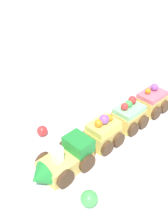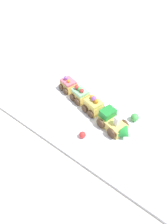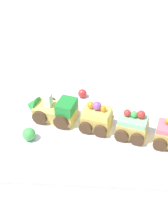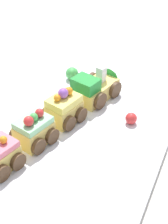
% 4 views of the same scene
% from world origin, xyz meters
% --- Properties ---
extents(ground_plane, '(10.00, 10.00, 0.00)m').
position_xyz_m(ground_plane, '(0.00, 0.00, 0.00)').
color(ground_plane, beige).
extents(display_board, '(0.81, 0.41, 0.01)m').
position_xyz_m(display_board, '(0.00, 0.00, 0.01)').
color(display_board, white).
rests_on(display_board, ground_plane).
extents(cake_train_locomotive, '(0.14, 0.10, 0.07)m').
position_xyz_m(cake_train_locomotive, '(0.13, -0.01, 0.04)').
color(cake_train_locomotive, '#EACC66').
rests_on(cake_train_locomotive, display_board).
extents(cake_car_lemon, '(0.09, 0.09, 0.08)m').
position_xyz_m(cake_car_lemon, '(0.02, 0.02, 0.04)').
color(cake_car_lemon, '#EACC66').
rests_on(cake_car_lemon, display_board).
extents(cake_car_mint, '(0.09, 0.09, 0.07)m').
position_xyz_m(cake_car_mint, '(-0.07, 0.04, 0.04)').
color(cake_car_mint, '#EACC66').
rests_on(cake_car_mint, display_board).
extents(gumball_red, '(0.02, 0.02, 0.02)m').
position_xyz_m(gumball_red, '(0.06, -0.12, 0.02)').
color(gumball_red, red).
rests_on(gumball_red, display_board).
extents(gumball_green, '(0.03, 0.03, 0.03)m').
position_xyz_m(gumball_green, '(0.17, 0.07, 0.03)').
color(gumball_green, '#4CBC56').
rests_on(gumball_green, display_board).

